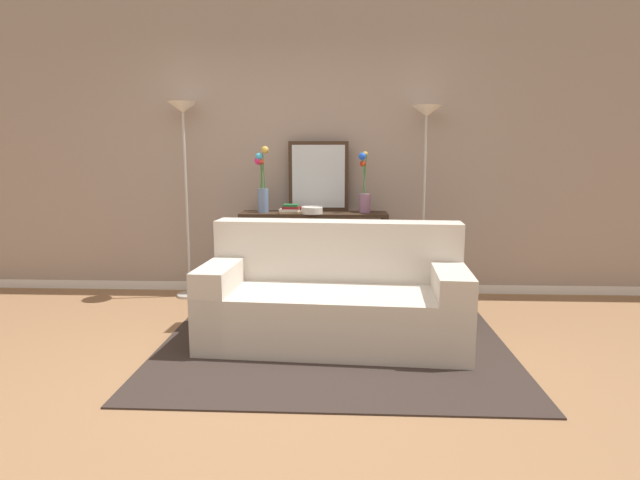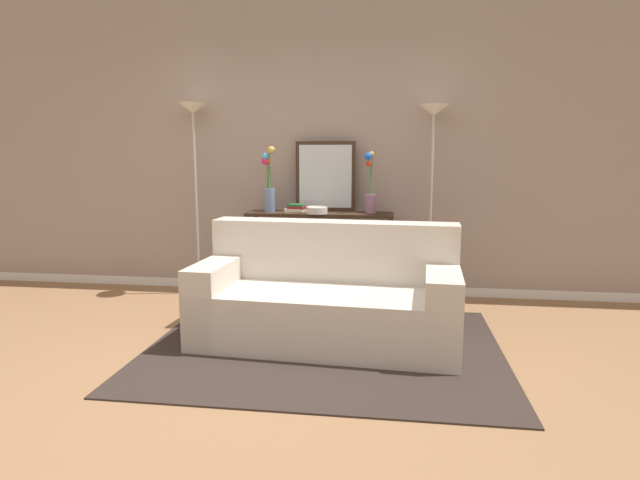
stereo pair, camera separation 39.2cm
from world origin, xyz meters
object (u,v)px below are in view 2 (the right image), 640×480
Objects in this scene: vase_tall_flowers at (269,184)px; floor_lamp_right at (433,149)px; wall_mirror at (325,176)px; vase_short_flowers at (370,192)px; floor_lamp_left at (194,146)px; fruit_bowl at (317,210)px; book_row_under_console at (279,291)px; couch at (328,300)px; book_stack at (296,209)px; console_table at (320,240)px.

floor_lamp_right is at bearing 1.85° from vase_tall_flowers.
wall_mirror reaches higher than vase_short_flowers.
fruit_bowl is at bearing -5.97° from floor_lamp_left.
floor_lamp_left reaches higher than wall_mirror.
vase_tall_flowers is 1.89× the size of book_row_under_console.
floor_lamp_left is at bearing 179.90° from vase_short_flowers.
book_row_under_console is at bearing 165.37° from fruit_bowl.
couch is 2.21m from floor_lamp_left.
fruit_bowl is (-0.05, -0.24, -0.30)m from wall_mirror.
floor_lamp_right is at bearing 0.00° from floor_lamp_left.
floor_lamp_left is 8.93× the size of book_stack.
floor_lamp_left is 2.28m from floor_lamp_right.
floor_lamp_right is 5.55× the size of book_row_under_console.
book_stack reaches higher than console_table.
floor_lamp_left is at bearing -180.00° from floor_lamp_right.
wall_mirror reaches higher than book_stack.
couch is 2.91× the size of wall_mirror.
floor_lamp_left is at bearing 174.03° from fruit_bowl.
vase_short_flowers is at bearing 2.68° from console_table.
console_table is 1.35m from floor_lamp_right.
wall_mirror is at bearing 78.45° from fruit_bowl.
vase_tall_flowers is (0.75, -0.05, -0.37)m from floor_lamp_left.
console_table is 2.24× the size of vase_tall_flowers.
book_stack is at bearing -25.58° from book_row_under_console.
couch is 9.71× the size of fruit_bowl.
floor_lamp_left is 0.83m from vase_tall_flowers.
vase_tall_flowers is at bearing 166.04° from book_stack.
vase_tall_flowers is (-0.52, -0.16, -0.07)m from wall_mirror.
vase_tall_flowers reaches higher than book_row_under_console.
floor_lamp_right reaches higher than couch.
couch is at bearing -58.09° from vase_tall_flowers.
floor_lamp_right is 1.20m from fruit_bowl.
vase_tall_flowers is at bearing -177.19° from console_table.
floor_lamp_left is 1.64m from book_row_under_console.
fruit_bowl is (-0.24, 1.06, 0.56)m from couch.
floor_lamp_right is 1.04m from wall_mirror.
console_table is at bearing 82.19° from fruit_bowl.
vase_tall_flowers is 0.97m from vase_short_flowers.
console_table is 6.65× the size of book_stack.
wall_mirror is at bearing 17.62° from book_row_under_console.
fruit_bowl is (0.47, -0.08, -0.23)m from vase_tall_flowers.
couch is 1.35m from book_row_under_console.
vase_short_flowers reaches higher than fruit_bowl.
console_table is 0.62m from wall_mirror.
floor_lamp_right is at bearing 5.35° from book_stack.
floor_lamp_left reaches higher than book_row_under_console.
fruit_bowl reaches higher than book_row_under_console.
console_table is at bearing -1.17° from floor_lamp_left.
fruit_bowl is at bearing 102.55° from couch.
vase_short_flowers is (-0.56, -0.00, -0.40)m from floor_lamp_right.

